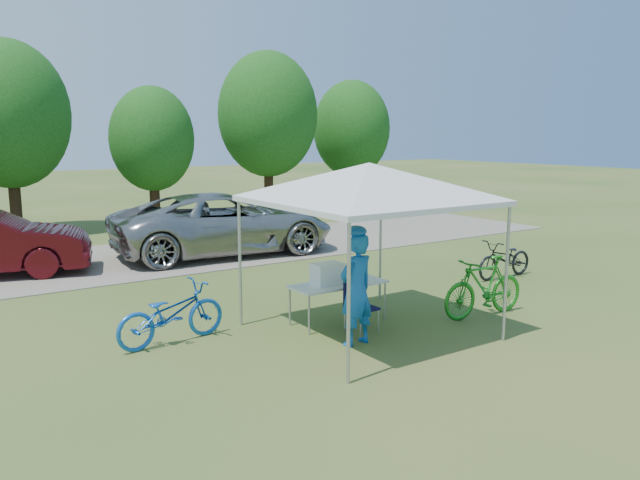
# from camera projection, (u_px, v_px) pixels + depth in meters

# --- Properties ---
(ground) EXTENTS (100.00, 100.00, 0.00)m
(ground) POSITION_uv_depth(u_px,v_px,m) (367.00, 332.00, 10.07)
(ground) COLOR #2D5119
(ground) RESTS_ON ground
(gravel_strip) EXTENTS (24.00, 5.00, 0.02)m
(gravel_strip) POSITION_uv_depth(u_px,v_px,m) (180.00, 254.00, 16.60)
(gravel_strip) COLOR gray
(gravel_strip) RESTS_ON ground
(canopy) EXTENTS (4.53, 4.53, 3.00)m
(canopy) POSITION_uv_depth(u_px,v_px,m) (369.00, 168.00, 9.62)
(canopy) COLOR #A5A5AA
(canopy) RESTS_ON ground
(treeline) EXTENTS (24.89, 4.28, 6.30)m
(treeline) POSITION_uv_depth(u_px,v_px,m) (99.00, 122.00, 20.77)
(treeline) COLOR #382314
(treeline) RESTS_ON ground
(folding_table) EXTENTS (1.66, 0.69, 0.68)m
(folding_table) POSITION_uv_depth(u_px,v_px,m) (338.00, 285.00, 10.53)
(folding_table) COLOR white
(folding_table) RESTS_ON ground
(folding_chair) EXTENTS (0.46, 0.47, 0.85)m
(folding_chair) POSITION_uv_depth(u_px,v_px,m) (358.00, 301.00, 10.08)
(folding_chair) COLOR black
(folding_chair) RESTS_ON ground
(cooler) EXTENTS (0.51, 0.35, 0.37)m
(cooler) POSITION_uv_depth(u_px,v_px,m) (327.00, 274.00, 10.36)
(cooler) COLOR white
(cooler) RESTS_ON folding_table
(ice_cream_cup) EXTENTS (0.07, 0.07, 0.05)m
(ice_cream_cup) POSITION_uv_depth(u_px,v_px,m) (363.00, 278.00, 10.74)
(ice_cream_cup) COLOR gold
(ice_cream_cup) RESTS_ON folding_table
(cyclist) EXTENTS (0.68, 0.49, 1.71)m
(cyclist) POSITION_uv_depth(u_px,v_px,m) (356.00, 290.00, 9.36)
(cyclist) COLOR #1559AB
(cyclist) RESTS_ON ground
(bike_blue) EXTENTS (1.83, 0.83, 0.93)m
(bike_blue) POSITION_uv_depth(u_px,v_px,m) (171.00, 314.00, 9.49)
(bike_blue) COLOR blue
(bike_blue) RESTS_ON ground
(bike_green) EXTENTS (1.81, 0.64, 1.07)m
(bike_green) POSITION_uv_depth(u_px,v_px,m) (484.00, 287.00, 10.87)
(bike_green) COLOR #1B7C1B
(bike_green) RESTS_ON ground
(bike_dark) EXTENTS (1.65, 0.59, 0.86)m
(bike_dark) POSITION_uv_depth(u_px,v_px,m) (505.00, 259.00, 13.80)
(bike_dark) COLOR black
(bike_dark) RESTS_ON ground
(minivan) EXTENTS (6.04, 3.19, 1.62)m
(minivan) POSITION_uv_depth(u_px,v_px,m) (224.00, 224.00, 16.43)
(minivan) COLOR #9C9B98
(minivan) RESTS_ON gravel_strip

